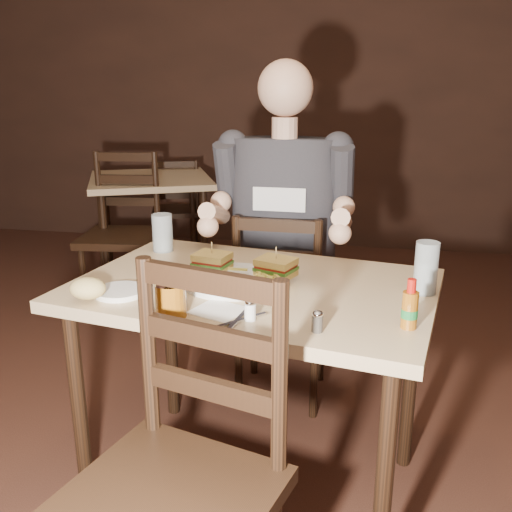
% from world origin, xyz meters
% --- Properties ---
extents(room_shell, '(7.00, 7.00, 7.00)m').
position_xyz_m(room_shell, '(0.00, 0.00, 1.40)').
color(room_shell, black).
rests_on(room_shell, ground).
extents(main_table, '(1.27, 0.96, 0.77)m').
position_xyz_m(main_table, '(0.17, 0.30, 0.68)').
color(main_table, tan).
rests_on(main_table, ground).
extents(bg_table, '(1.05, 1.05, 0.77)m').
position_xyz_m(bg_table, '(-0.92, 2.28, 0.68)').
color(bg_table, tan).
rests_on(bg_table, ground).
extents(chair_far, '(0.42, 0.46, 0.89)m').
position_xyz_m(chair_far, '(0.19, 0.93, 0.44)').
color(chair_far, black).
rests_on(chair_far, ground).
extents(chair_near, '(0.58, 0.61, 0.99)m').
position_xyz_m(chair_near, '(0.11, -0.42, 0.50)').
color(chair_near, black).
rests_on(chair_near, ground).
extents(bg_chair_far, '(0.50, 0.52, 0.83)m').
position_xyz_m(bg_chair_far, '(-0.92, 2.83, 0.42)').
color(bg_chair_far, black).
rests_on(bg_chair_far, ground).
extents(bg_chair_near, '(0.51, 0.55, 0.98)m').
position_xyz_m(bg_chair_near, '(-0.92, 1.73, 0.49)').
color(bg_chair_near, black).
rests_on(bg_chair_near, ground).
extents(diner, '(0.60, 0.48, 1.03)m').
position_xyz_m(diner, '(0.19, 0.88, 0.97)').
color(diner, '#2B292E').
rests_on(diner, chair_far).
extents(dinner_plate, '(0.36, 0.36, 0.02)m').
position_xyz_m(dinner_plate, '(0.10, 0.28, 0.78)').
color(dinner_plate, white).
rests_on(dinner_plate, main_table).
extents(sandwich_left, '(0.13, 0.12, 0.10)m').
position_xyz_m(sandwich_left, '(0.02, 0.36, 0.84)').
color(sandwich_left, '#DFBF5E').
rests_on(sandwich_left, dinner_plate).
extents(sandwich_right, '(0.15, 0.13, 0.10)m').
position_xyz_m(sandwich_right, '(0.24, 0.34, 0.84)').
color(sandwich_right, '#DFBF5E').
rests_on(sandwich_right, dinner_plate).
extents(fries_pile, '(0.27, 0.21, 0.04)m').
position_xyz_m(fries_pile, '(0.19, 0.27, 0.81)').
color(fries_pile, '#D1C454').
rests_on(fries_pile, dinner_plate).
extents(ketchup_dollop, '(0.05, 0.05, 0.01)m').
position_xyz_m(ketchup_dollop, '(0.18, 0.26, 0.79)').
color(ketchup_dollop, maroon).
rests_on(ketchup_dollop, dinner_plate).
extents(glass_left, '(0.09, 0.09, 0.14)m').
position_xyz_m(glass_left, '(-0.24, 0.61, 0.84)').
color(glass_left, silver).
rests_on(glass_left, main_table).
extents(glass_right, '(0.08, 0.08, 0.16)m').
position_xyz_m(glass_right, '(0.71, 0.31, 0.85)').
color(glass_right, silver).
rests_on(glass_right, main_table).
extents(hot_sauce, '(0.05, 0.05, 0.14)m').
position_xyz_m(hot_sauce, '(0.65, 0.03, 0.84)').
color(hot_sauce, '#8E4F10').
rests_on(hot_sauce, main_table).
extents(salt_shaker, '(0.04, 0.04, 0.06)m').
position_xyz_m(salt_shaker, '(0.22, 0.00, 0.80)').
color(salt_shaker, white).
rests_on(salt_shaker, main_table).
extents(pepper_shaker, '(0.04, 0.04, 0.06)m').
position_xyz_m(pepper_shaker, '(0.41, -0.04, 0.80)').
color(pepper_shaker, '#38332D').
rests_on(pepper_shaker, main_table).
extents(syrup_dispenser, '(0.11, 0.11, 0.12)m').
position_xyz_m(syrup_dispenser, '(-0.00, -0.01, 0.83)').
color(syrup_dispenser, '#8E4F10').
rests_on(syrup_dispenser, main_table).
extents(napkin, '(0.18, 0.17, 0.00)m').
position_xyz_m(napkin, '(0.12, 0.05, 0.77)').
color(napkin, white).
rests_on(napkin, main_table).
extents(knife, '(0.04, 0.20, 0.00)m').
position_xyz_m(knife, '(0.19, 0.02, 0.78)').
color(knife, silver).
rests_on(knife, napkin).
extents(fork, '(0.12, 0.13, 0.01)m').
position_xyz_m(fork, '(0.20, -0.01, 0.78)').
color(fork, silver).
rests_on(fork, napkin).
extents(side_plate, '(0.18, 0.18, 0.01)m').
position_xyz_m(side_plate, '(-0.22, 0.13, 0.78)').
color(side_plate, white).
rests_on(side_plate, main_table).
extents(bread_roll, '(0.12, 0.11, 0.07)m').
position_xyz_m(bread_roll, '(-0.28, 0.05, 0.81)').
color(bread_roll, tan).
rests_on(bread_roll, side_plate).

